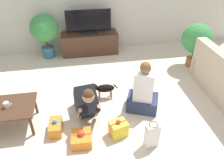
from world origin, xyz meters
The scene contains 14 objects.
ground_plane centered at (0.00, 0.00, 0.00)m, with size 16.00×16.00×0.00m, color beige.
coffee_table centered at (-1.56, -0.09, 0.36)m, with size 1.02×0.63×0.40m.
tv_console centered at (0.00, 2.32, 0.27)m, with size 1.39×0.47×0.53m.
tv centered at (0.00, 2.32, 0.79)m, with size 1.08×0.20×0.58m.
potted_plant_back_left centered at (-1.04, 2.27, 0.70)m, with size 0.65×0.65×1.07m.
potted_plant_corner_right centered at (2.28, 1.27, 0.64)m, with size 0.65×0.65×0.99m.
person_kneeling centered at (-0.27, -0.08, 0.32)m, with size 0.43×0.77×0.74m.
person_sitting centered at (0.70, -0.04, 0.34)m, with size 0.63×0.60×0.96m.
dog centered at (0.07, 0.40, 0.21)m, with size 0.52×0.16×0.31m.
gift_box_a centered at (0.18, -0.56, 0.13)m, with size 0.30×0.27×0.31m.
gift_box_b centered at (-0.38, -0.63, 0.09)m, with size 0.31×0.32×0.24m.
gift_box_c centered at (-0.77, -0.34, 0.09)m, with size 0.20×0.34×0.24m.
gift_bag_a centered at (0.61, -0.85, 0.21)m, with size 0.21×0.14×0.43m.
mug centered at (-1.44, -0.11, 0.45)m, with size 0.12×0.08×0.09m.
Camera 1 is at (-0.31, -2.85, 2.55)m, focal length 35.00 mm.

